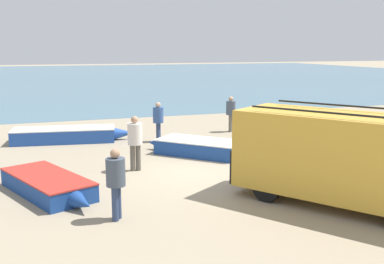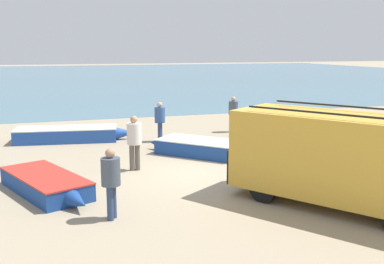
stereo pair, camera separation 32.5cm
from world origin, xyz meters
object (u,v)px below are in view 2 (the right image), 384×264
object	(u,v)px
fishing_rowboat_0	(47,184)
fishing_rowboat_1	(71,134)
fishing_rowboat_3	(197,147)
fishing_rowboat_2	(312,126)
fisherman_0	(134,138)
fisherman_3	(160,118)
parked_van	(339,157)
fisherman_2	(233,111)
fisherman_1	(111,177)

from	to	relation	value
fishing_rowboat_0	fishing_rowboat_1	world-z (taller)	fishing_rowboat_1
fishing_rowboat_1	fishing_rowboat_3	bearing A→B (deg)	-33.91
fishing_rowboat_2	fisherman_0	world-z (taller)	fisherman_0
fisherman_0	fisherman_3	world-z (taller)	fisherman_0
parked_van	fisherman_3	xyz separation A→B (m)	(-2.28, 8.98, -0.27)
fisherman_2	fisherman_3	size ratio (longest dim) A/B	1.00
fishing_rowboat_1	fishing_rowboat_3	distance (m)	5.86
fishing_rowboat_2	fisherman_2	bearing A→B (deg)	150.92
parked_van	fisherman_3	bearing A→B (deg)	-20.09
parked_van	fisherman_2	xyz separation A→B (m)	(1.51, 10.08, -0.27)
fishing_rowboat_2	fisherman_3	xyz separation A→B (m)	(-7.41, -0.08, 0.75)
parked_van	fishing_rowboat_3	bearing A→B (deg)	-20.73
fisherman_2	fisherman_3	bearing A→B (deg)	50.63
fishing_rowboat_1	fisherman_2	xyz separation A→B (m)	(7.37, -0.16, 0.70)
fishing_rowboat_0	fishing_rowboat_1	bearing A→B (deg)	148.95
fishing_rowboat_3	fisherman_0	size ratio (longest dim) A/B	1.91
fisherman_0	fisherman_2	bearing A→B (deg)	135.28
fishing_rowboat_2	fishing_rowboat_3	distance (m)	7.20
parked_van	fishing_rowboat_0	distance (m)	7.65
fishing_rowboat_2	fisherman_0	size ratio (longest dim) A/B	2.47
fishing_rowboat_3	fisherman_0	xyz separation A→B (m)	(-2.62, -1.46, 0.78)
fishing_rowboat_1	fishing_rowboat_2	distance (m)	11.05
fishing_rowboat_3	fisherman_3	distance (m)	2.88
fisherman_3	fishing_rowboat_3	bearing A→B (deg)	-45.67
fishing_rowboat_3	fishing_rowboat_2	bearing A→B (deg)	-111.93
fishing_rowboat_2	fishing_rowboat_3	bearing A→B (deg)	-170.80
fishing_rowboat_2	fisherman_1	bearing A→B (deg)	-155.45
fishing_rowboat_1	fisherman_0	distance (m)	5.73
fisherman_0	fishing_rowboat_0	bearing A→B (deg)	-57.31
fisherman_2	parked_van	bearing A→B (deg)	115.93
fishing_rowboat_2	fisherman_3	world-z (taller)	fisherman_3
parked_van	fishing_rowboat_1	distance (m)	11.84
fishing_rowboat_2	fisherman_1	world-z (taller)	fisherman_1
fisherman_1	fisherman_2	distance (m)	11.56
fisherman_2	fisherman_1	bearing A→B (deg)	87.50
parked_van	fisherman_2	distance (m)	10.19
fishing_rowboat_0	fishing_rowboat_3	world-z (taller)	fishing_rowboat_3
fishing_rowboat_0	fisherman_0	distance (m)	3.23
fishing_rowboat_0	fisherman_0	xyz separation A→B (m)	(2.70, 1.58, 0.81)
fisherman_3	fishing_rowboat_1	bearing A→B (deg)	-170.85
fishing_rowboat_0	fisherman_0	size ratio (longest dim) A/B	2.22
parked_van	fishing_rowboat_0	world-z (taller)	parked_van
fishing_rowboat_1	fisherman_3	bearing A→B (deg)	-11.07
parked_van	fisherman_1	distance (m)	5.51
fishing_rowboat_1	fishing_rowboat_0	bearing A→B (deg)	-89.64
fishing_rowboat_1	fishing_rowboat_3	xyz separation A→B (m)	(4.34, -3.94, -0.01)
fishing_rowboat_1	fishing_rowboat_2	xyz separation A→B (m)	(10.99, -1.18, -0.04)
fishing_rowboat_2	fisherman_0	xyz separation A→B (m)	(-9.27, -4.22, 0.81)
fishing_rowboat_1	fisherman_0	world-z (taller)	fisherman_0
parked_van	fisherman_1	world-z (taller)	parked_van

